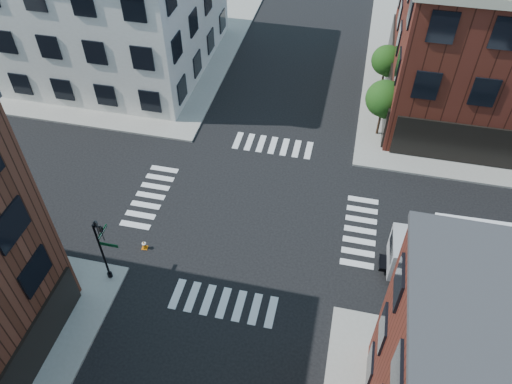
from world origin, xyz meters
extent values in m
plane|color=black|center=(0.00, 0.00, 0.00)|extent=(120.00, 120.00, 0.00)
cube|color=gray|center=(-21.00, 21.00, 0.07)|extent=(30.00, 30.00, 0.15)
cylinder|color=black|center=(7.50, 10.00, 0.89)|extent=(0.18, 0.18, 1.47)
cylinder|color=black|center=(7.50, 10.00, 1.62)|extent=(0.12, 0.12, 1.47)
sphere|color=#18360E|center=(7.50, 10.00, 3.30)|extent=(2.69, 2.69, 2.69)
sphere|color=#18360E|center=(7.75, 9.90, 2.75)|extent=(1.85, 1.85, 1.85)
cylinder|color=black|center=(7.50, 16.00, 0.81)|extent=(0.18, 0.18, 1.33)
cylinder|color=black|center=(7.50, 16.00, 1.48)|extent=(0.12, 0.12, 1.33)
sphere|color=#18360E|center=(7.50, 16.00, 3.00)|extent=(2.43, 2.43, 2.43)
sphere|color=#18360E|center=(7.75, 15.90, 2.51)|extent=(1.67, 1.67, 1.67)
cylinder|color=black|center=(-6.80, -6.80, 2.30)|extent=(0.12, 0.12, 4.60)
cylinder|color=black|center=(-6.80, -6.80, 0.30)|extent=(0.28, 0.28, 0.30)
cube|color=#053819|center=(-6.25, -6.80, 3.15)|extent=(1.10, 0.03, 0.22)
cube|color=#053819|center=(-6.80, -6.25, 3.40)|extent=(0.03, 1.10, 0.22)
imported|color=black|center=(-6.45, -6.70, 3.90)|extent=(0.22, 0.18, 1.10)
imported|color=black|center=(-6.90, -6.45, 3.90)|extent=(0.18, 0.22, 1.10)
cube|color=silver|center=(13.73, -2.55, 2.23)|extent=(6.25, 2.84, 3.30)
cube|color=maroon|center=(13.77, -3.90, 2.23)|extent=(2.34, 0.11, 0.74)
cube|color=maroon|center=(13.69, -1.20, 2.23)|extent=(2.34, 0.11, 0.74)
cube|color=#AFAEB1|center=(9.69, -2.67, 1.65)|extent=(2.20, 2.62, 2.13)
cube|color=black|center=(8.68, -2.70, 2.02)|extent=(0.17, 2.02, 0.96)
cube|color=black|center=(12.45, -2.59, 0.53)|extent=(8.54, 1.32, 0.27)
cylinder|color=black|center=(9.72, -3.79, 0.53)|extent=(1.07, 0.40, 1.06)
cylinder|color=black|center=(9.66, -1.55, 0.53)|extent=(1.07, 0.40, 1.06)
cylinder|color=black|center=(13.55, -3.67, 0.53)|extent=(1.07, 0.40, 1.06)
cylinder|color=black|center=(13.48, -1.44, 0.53)|extent=(1.07, 0.40, 1.06)
cube|color=orange|center=(-5.70, -4.30, 0.02)|extent=(0.38, 0.38, 0.04)
cone|color=orange|center=(-5.70, -4.30, 0.32)|extent=(0.36, 0.36, 0.63)
cylinder|color=white|center=(-5.70, -4.30, 0.41)|extent=(0.24, 0.24, 0.07)
camera|label=1|loc=(5.09, -21.47, 23.84)|focal=35.00mm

